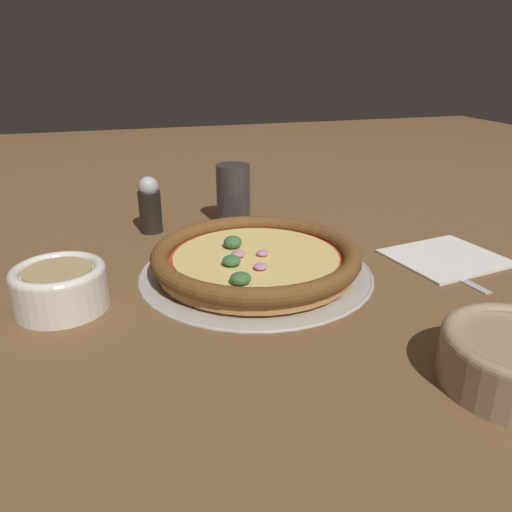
{
  "coord_description": "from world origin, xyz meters",
  "views": [
    {
      "loc": [
        0.19,
        0.62,
        0.29
      ],
      "look_at": [
        0.0,
        0.0,
        0.03
      ],
      "focal_mm": 35.0,
      "sensor_mm": 36.0,
      "label": 1
    }
  ],
  "objects": [
    {
      "name": "ground_plane",
      "position": [
        0.0,
        0.0,
        0.0
      ],
      "size": [
        3.0,
        3.0,
        0.0
      ],
      "primitive_type": "plane",
      "color": "brown"
    },
    {
      "name": "pizza_tray",
      "position": [
        0.0,
        0.0,
        0.0
      ],
      "size": [
        0.33,
        0.33,
        0.01
      ],
      "color": "#B7B2A8",
      "rests_on": "ground_plane"
    },
    {
      "name": "pizza",
      "position": [
        0.0,
        0.0,
        0.02
      ],
      "size": [
        0.29,
        0.29,
        0.04
      ],
      "color": "#BC7F42",
      "rests_on": "pizza_tray"
    },
    {
      "name": "bowl_near",
      "position": [
        0.26,
        0.03,
        0.03
      ],
      "size": [
        0.11,
        0.11,
        0.06
      ],
      "color": "silver",
      "rests_on": "ground_plane"
    },
    {
      "name": "drinking_cup",
      "position": [
        -0.02,
        -0.22,
        0.05
      ],
      "size": [
        0.06,
        0.06,
        0.11
      ],
      "color": "#383333",
      "rests_on": "ground_plane"
    },
    {
      "name": "napkin",
      "position": [
        -0.29,
        0.03,
        0.0
      ],
      "size": [
        0.18,
        0.16,
        0.01
      ],
      "rotation": [
        0.0,
        0.0,
        0.16
      ],
      "color": "white",
      "rests_on": "ground_plane"
    },
    {
      "name": "fork",
      "position": [
        -0.26,
        0.05,
        0.0
      ],
      "size": [
        0.04,
        0.17,
        0.0
      ],
      "rotation": [
        0.0,
        0.0,
        11.12
      ],
      "color": "#B7B7BC",
      "rests_on": "ground_plane"
    },
    {
      "name": "pepper_shaker",
      "position": [
        0.12,
        -0.22,
        0.05
      ],
      "size": [
        0.04,
        0.04,
        0.1
      ],
      "color": "black",
      "rests_on": "ground_plane"
    }
  ]
}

